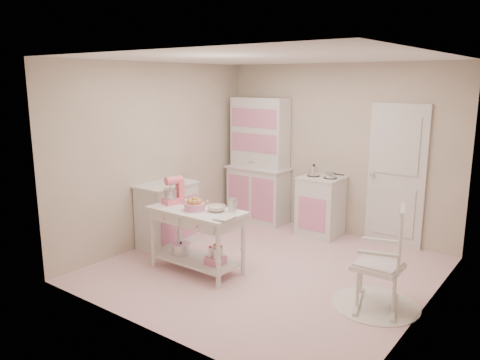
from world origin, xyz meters
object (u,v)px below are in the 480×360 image
object	(u,v)px
stove	(321,206)
rocking_chair	(379,257)
work_table	(197,240)
stand_mixer	(173,191)
base_cabinet	(167,215)
bread_basket	(195,207)
hutch	(258,160)

from	to	relation	value
stove	rocking_chair	size ratio (longest dim) A/B	0.84
work_table	stand_mixer	bearing A→B (deg)	177.27
base_cabinet	bread_basket	bearing A→B (deg)	-25.98
stove	hutch	bearing A→B (deg)	177.61
rocking_chair	base_cabinet	bearing A→B (deg)	163.41
bread_basket	rocking_chair	bearing A→B (deg)	12.85
base_cabinet	hutch	bearing A→B (deg)	79.08
base_cabinet	work_table	distance (m)	1.05
hutch	work_table	bearing A→B (deg)	-74.62
work_table	base_cabinet	bearing A→B (deg)	156.01
hutch	work_table	size ratio (longest dim) A/B	1.73
stove	bread_basket	distance (m)	2.32
base_cabinet	bread_basket	distance (m)	1.15
stand_mixer	bread_basket	distance (m)	0.46
bread_basket	stand_mixer	bearing A→B (deg)	170.96
base_cabinet	stove	bearing A→B (deg)	48.37
hutch	rocking_chair	world-z (taller)	hutch
rocking_chair	work_table	world-z (taller)	rocking_chair
base_cabinet	bread_basket	world-z (taller)	base_cabinet
stove	stand_mixer	world-z (taller)	stand_mixer
hutch	base_cabinet	world-z (taller)	hutch
stove	rocking_chair	world-z (taller)	rocking_chair
hutch	rocking_chair	size ratio (longest dim) A/B	1.89
rocking_chair	work_table	size ratio (longest dim) A/B	0.92
base_cabinet	work_table	size ratio (longest dim) A/B	0.77
stove	stand_mixer	xyz separation A→B (m)	(-1.01, -2.14, 0.51)
stand_mixer	bread_basket	bearing A→B (deg)	5.75
base_cabinet	bread_basket	size ratio (longest dim) A/B	3.68
work_table	stand_mixer	distance (m)	0.71
hutch	stand_mixer	world-z (taller)	hutch
hutch	base_cabinet	distance (m)	1.91
bread_basket	work_table	bearing A→B (deg)	111.80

